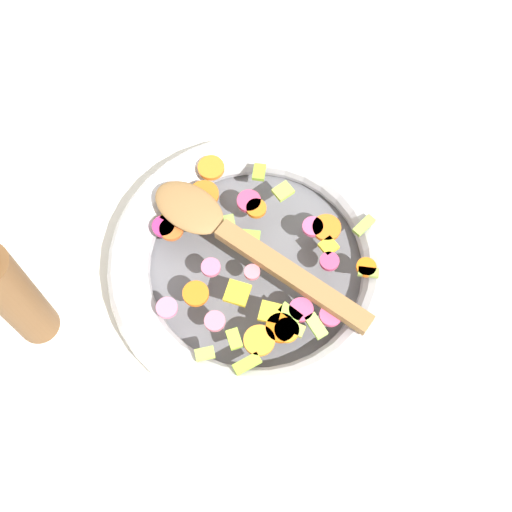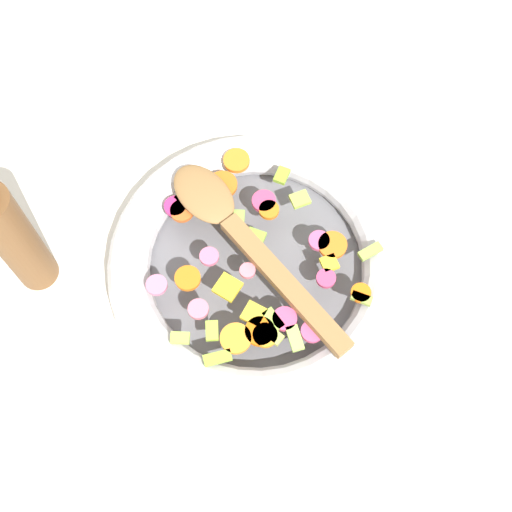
# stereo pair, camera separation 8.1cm
# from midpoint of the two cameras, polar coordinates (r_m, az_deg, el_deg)

# --- Properties ---
(ground_plane) EXTENTS (4.00, 4.00, 0.00)m
(ground_plane) POSITION_cam_midpoint_polar(r_m,az_deg,el_deg) (0.86, -2.69, -1.63)
(ground_plane) COLOR silver
(skillet) EXTENTS (0.35, 0.35, 0.05)m
(skillet) POSITION_cam_midpoint_polar(r_m,az_deg,el_deg) (0.84, -2.76, -1.07)
(skillet) COLOR slate
(skillet) RESTS_ON ground_plane
(chopped_vegetables) EXTENTS (0.27, 0.27, 0.01)m
(chopped_vegetables) POSITION_cam_midpoint_polar(r_m,az_deg,el_deg) (0.80, -2.85, -1.04)
(chopped_vegetables) COLOR orange
(chopped_vegetables) RESTS_ON skillet
(wooden_spoon) EXTENTS (0.16, 0.28, 0.01)m
(wooden_spoon) POSITION_cam_midpoint_polar(r_m,az_deg,el_deg) (0.81, -4.44, 1.07)
(wooden_spoon) COLOR olive
(wooden_spoon) RESTS_ON chopped_vegetables
(pepper_mill) EXTENTS (0.05, 0.05, 0.22)m
(pepper_mill) POSITION_cam_midpoint_polar(r_m,az_deg,el_deg) (0.80, -21.62, -3.32)
(pepper_mill) COLOR brown
(pepper_mill) RESTS_ON ground_plane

